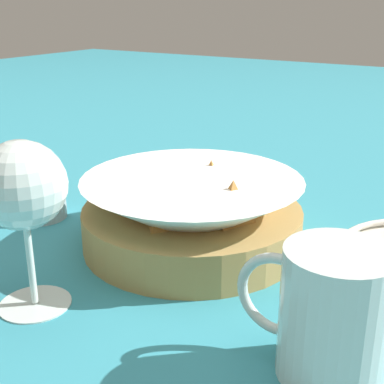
% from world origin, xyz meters
% --- Properties ---
extents(ground_plane, '(4.00, 4.00, 0.00)m').
position_xyz_m(ground_plane, '(0.00, 0.00, 0.00)').
color(ground_plane, teal).
extents(food_basket, '(0.27, 0.27, 0.10)m').
position_xyz_m(food_basket, '(0.01, 0.02, 0.04)').
color(food_basket, '#B2894C').
rests_on(food_basket, ground_plane).
extents(sauce_cup, '(0.08, 0.07, 0.11)m').
position_xyz_m(sauce_cup, '(0.24, 0.06, 0.02)').
color(sauce_cup, '#B7B7BC').
rests_on(sauce_cup, ground_plane).
extents(wine_glass, '(0.09, 0.09, 0.17)m').
position_xyz_m(wine_glass, '(0.07, 0.22, 0.12)').
color(wine_glass, silver).
rests_on(wine_glass, ground_plane).
extents(beer_mug, '(0.13, 0.09, 0.11)m').
position_xyz_m(beer_mug, '(-0.21, 0.17, 0.05)').
color(beer_mug, silver).
rests_on(beer_mug, ground_plane).
extents(napkin, '(0.12, 0.08, 0.01)m').
position_xyz_m(napkin, '(0.09, -0.22, 0.00)').
color(napkin, '#38608E').
rests_on(napkin, ground_plane).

